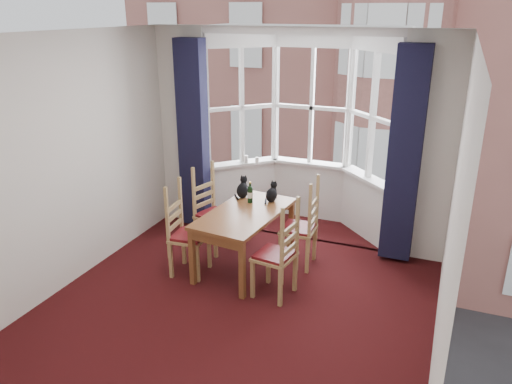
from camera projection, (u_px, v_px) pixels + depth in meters
The scene contains 22 objects.
floor at pixel (224, 323), 5.08m from camera, with size 4.50×4.50×0.00m, color black.
ceiling at pixel (216, 35), 4.10m from camera, with size 4.50×4.50×0.00m, color white.
wall_left at pixel (51, 169), 5.29m from camera, with size 4.50×4.50×0.00m, color silver.
wall_right at pixel (451, 228), 3.89m from camera, with size 4.50×4.50×0.00m, color silver.
wall_near at pixel (35, 332), 2.63m from camera, with size 4.00×4.00×0.00m, color silver.
wall_back_pier_left at pixel (185, 128), 7.13m from camera, with size 0.70×0.12×2.80m, color silver.
wall_back_pier_right at pixel (426, 151), 5.97m from camera, with size 0.70×0.12×2.80m, color silver.
bay_window at pixel (306, 130), 6.98m from camera, with size 2.76×0.94×2.80m.
curtain_left at pixel (193, 135), 6.91m from camera, with size 0.38×0.22×2.60m, color black.
curtain_right at pixel (405, 157), 5.91m from camera, with size 0.38×0.22×2.60m, color black.
dining_table at pixel (245, 219), 5.97m from camera, with size 0.89×1.47×0.73m.
chair_left_near at pixel (182, 236), 5.91m from camera, with size 0.44×0.45×0.92m.
chair_left_far at pixel (209, 214), 6.53m from camera, with size 0.50×0.51×0.92m.
chair_right_near at pixel (282, 258), 5.38m from camera, with size 0.45×0.47×0.92m.
chair_right_far at pixel (306, 230), 6.06m from camera, with size 0.41×0.43×0.92m.
cat_left at pixel (243, 189), 6.37m from camera, with size 0.19×0.23×0.29m.
cat_right at pixel (272, 194), 6.23m from camera, with size 0.16×0.21×0.27m.
wine_bottle at pixel (250, 193), 6.19m from camera, with size 0.07×0.07×0.27m.
candle_tall at pixel (246, 159), 7.32m from camera, with size 0.06×0.06×0.11m, color white.
candle_short at pixel (257, 160), 7.29m from camera, with size 0.06×0.06×0.09m, color white.
street at pixel (422, 144), 35.21m from camera, with size 80.00×80.00×0.00m, color #333335.
tenement_building at pixel (402, 53), 16.71m from camera, with size 18.40×7.80×15.20m.
Camera 1 is at (1.91, -3.86, 3.01)m, focal length 35.00 mm.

